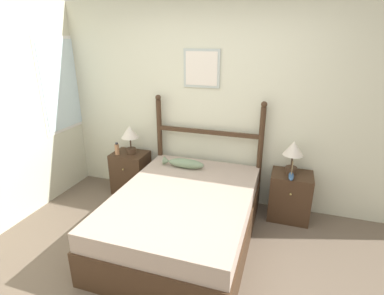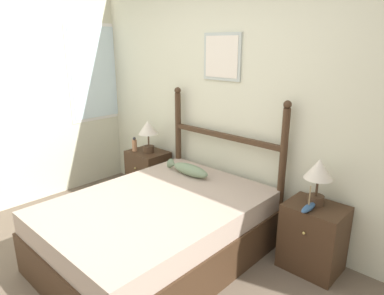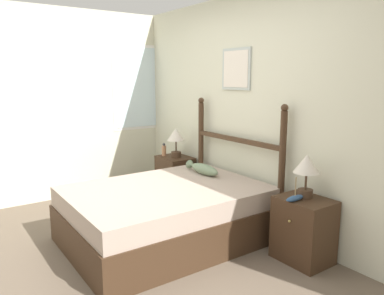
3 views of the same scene
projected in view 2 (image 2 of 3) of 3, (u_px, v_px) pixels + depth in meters
name	position (u px, v px, depth m)	size (l,w,h in m)	color
wall_back	(240.00, 105.00, 3.42)	(6.40, 0.08, 2.55)	beige
bed	(158.00, 229.00, 3.05)	(1.42, 1.93, 0.56)	#3D2819
headboard	(224.00, 154.00, 3.56)	(1.42, 0.07, 1.40)	#3D2819
nightstand_left	(148.00, 174.00, 4.31)	(0.48, 0.40, 0.59)	#3D2819
nightstand_right	(313.00, 237.00, 2.90)	(0.48, 0.40, 0.59)	#3D2819
table_lamp_left	(148.00, 130.00, 4.12)	(0.23, 0.23, 0.40)	#422D1E
table_lamp_right	(319.00, 173.00, 2.76)	(0.23, 0.23, 0.40)	#422D1E
bottle	(134.00, 145.00, 4.22)	(0.06, 0.06, 0.18)	tan
model_boat	(308.00, 207.00, 2.73)	(0.06, 0.22, 0.21)	#335684
fish_pillow	(188.00, 169.00, 3.53)	(0.53, 0.13, 0.12)	gray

